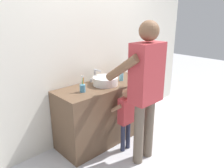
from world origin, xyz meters
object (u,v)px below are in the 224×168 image
(toothbrush_cup, at_px, (83,88))
(adult_parent, at_px, (145,82))
(child_toddler, at_px, (125,114))
(soap_bottle, at_px, (121,76))

(toothbrush_cup, xyz_separation_m, adult_parent, (0.41, -0.64, 0.13))
(toothbrush_cup, height_order, child_toddler, toothbrush_cup)
(toothbrush_cup, relative_size, child_toddler, 0.24)
(toothbrush_cup, distance_m, child_toddler, 0.65)
(adult_parent, bearing_deg, child_toddler, 93.85)
(adult_parent, bearing_deg, toothbrush_cup, 122.46)
(child_toddler, height_order, adult_parent, adult_parent)
(toothbrush_cup, distance_m, adult_parent, 0.77)
(soap_bottle, height_order, adult_parent, adult_parent)
(soap_bottle, height_order, child_toddler, soap_bottle)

